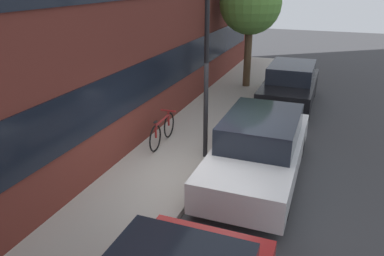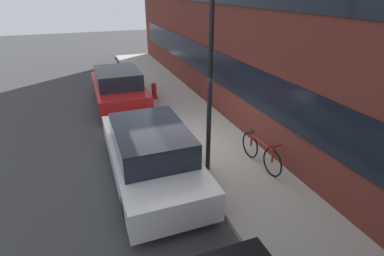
{
  "view_description": "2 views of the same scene",
  "coord_description": "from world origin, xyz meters",
  "px_view_note": "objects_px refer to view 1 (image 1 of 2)",
  "views": [
    {
      "loc": [
        -6.95,
        -2.34,
        4.31
      ],
      "look_at": [
        0.82,
        0.59,
        0.96
      ],
      "focal_mm": 35.0,
      "sensor_mm": 36.0,
      "label": 1
    },
    {
      "loc": [
        7.02,
        -2.29,
        4.31
      ],
      "look_at": [
        0.73,
        0.05,
        1.15
      ],
      "focal_mm": 28.0,
      "sensor_mm": 36.0,
      "label": 2
    }
  ],
  "objects_px": {
    "lamp_post": "(207,40)",
    "parked_car_black": "(290,85)",
    "bicycle": "(162,130)",
    "street_tree": "(251,4)",
    "parked_car_white": "(259,148)"
  },
  "relations": [
    {
      "from": "lamp_post",
      "to": "parked_car_black",
      "type": "bearing_deg",
      "value": -14.65
    },
    {
      "from": "parked_car_black",
      "to": "bicycle",
      "type": "height_order",
      "value": "parked_car_black"
    },
    {
      "from": "lamp_post",
      "to": "street_tree",
      "type": "bearing_deg",
      "value": 4.5
    },
    {
      "from": "street_tree",
      "to": "lamp_post",
      "type": "xyz_separation_m",
      "value": [
        -6.88,
        -0.54,
        -0.37
      ]
    },
    {
      "from": "bicycle",
      "to": "lamp_post",
      "type": "relative_size",
      "value": 0.36
    },
    {
      "from": "parked_car_black",
      "to": "lamp_post",
      "type": "xyz_separation_m",
      "value": [
        -5.32,
        1.39,
        2.28
      ]
    },
    {
      "from": "parked_car_white",
      "to": "bicycle",
      "type": "relative_size",
      "value": 2.72
    },
    {
      "from": "bicycle",
      "to": "street_tree",
      "type": "relative_size",
      "value": 0.38
    },
    {
      "from": "lamp_post",
      "to": "bicycle",
      "type": "bearing_deg",
      "value": 76.08
    },
    {
      "from": "street_tree",
      "to": "parked_car_white",
      "type": "bearing_deg",
      "value": -164.91
    },
    {
      "from": "street_tree",
      "to": "bicycle",
      "type": "bearing_deg",
      "value": 173.2
    },
    {
      "from": "parked_car_white",
      "to": "parked_car_black",
      "type": "xyz_separation_m",
      "value": [
        5.6,
        0.0,
        0.02
      ]
    },
    {
      "from": "parked_car_white",
      "to": "parked_car_black",
      "type": "height_order",
      "value": "parked_car_black"
    },
    {
      "from": "street_tree",
      "to": "parked_car_black",
      "type": "bearing_deg",
      "value": -128.95
    },
    {
      "from": "street_tree",
      "to": "lamp_post",
      "type": "height_order",
      "value": "lamp_post"
    }
  ]
}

